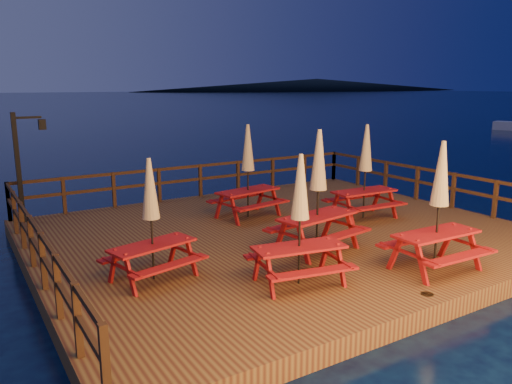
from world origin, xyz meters
TOP-DOWN VIEW (x-y plane):
  - ground at (0.00, 0.00)m, footprint 500.00×500.00m
  - deck at (0.00, 0.00)m, footprint 12.00×10.00m
  - deck_piles at (0.00, 0.00)m, footprint 11.44×9.44m
  - railing at (0.00, 1.78)m, footprint 11.80×9.75m
  - lamp_post at (-5.39, 4.55)m, footprint 0.85×0.18m
  - headland_right at (185.00, 230.00)m, footprint 230.40×86.40m
  - picnic_table_0 at (-1.68, -2.97)m, footprint 1.98×1.73m
  - picnic_table_1 at (-0.01, 1.71)m, footprint 2.07×1.80m
  - picnic_table_2 at (-0.16, -1.60)m, footprint 2.15×1.87m
  - picnic_table_3 at (-3.96, -1.30)m, footprint 1.94×1.72m
  - picnic_table_4 at (2.74, -0.09)m, footprint 1.93×1.63m
  - picnic_table_5 at (1.11, -3.85)m, footprint 1.90×1.58m

SIDE VIEW (x-z plane):
  - deck_piles at x=0.00m, z-range -1.00..0.40m
  - ground at x=0.00m, z-range 0.00..0.00m
  - deck at x=0.00m, z-range 0.00..0.40m
  - railing at x=0.00m, z-range 0.61..1.71m
  - picnic_table_3 at x=-3.96m, z-range 0.45..2.83m
  - picnic_table_0 at x=-1.68m, z-range 0.45..2.94m
  - picnic_table_1 at x=-0.01m, z-range 0.45..3.09m
  - picnic_table_4 at x=2.74m, z-range 0.45..3.10m
  - picnic_table_5 at x=1.11m, z-range 0.45..3.10m
  - picnic_table_2 at x=-0.16m, z-range 0.45..3.22m
  - lamp_post at x=-5.39m, z-range 0.70..3.70m
  - headland_right at x=185.00m, z-range 0.00..7.00m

